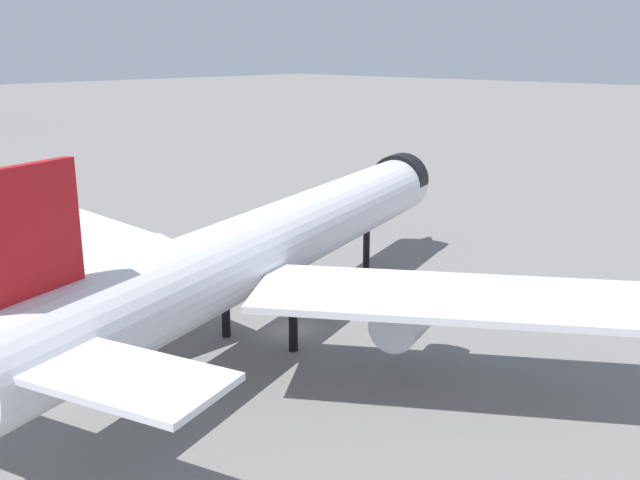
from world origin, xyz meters
TOP-DOWN VIEW (x-y plane):
  - ground at (0.00, 0.00)m, footprint 900.00×900.00m
  - airliner_near_gate at (-1.48, 0.56)m, footprint 66.07×59.05m
  - service_truck_front at (30.96, 24.33)m, footprint 4.68×5.93m

SIDE VIEW (x-z plane):
  - ground at x=0.00m, z-range 0.00..0.00m
  - service_truck_front at x=30.96m, z-range 0.09..3.09m
  - airliner_near_gate at x=-1.48m, z-range -1.07..16.92m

